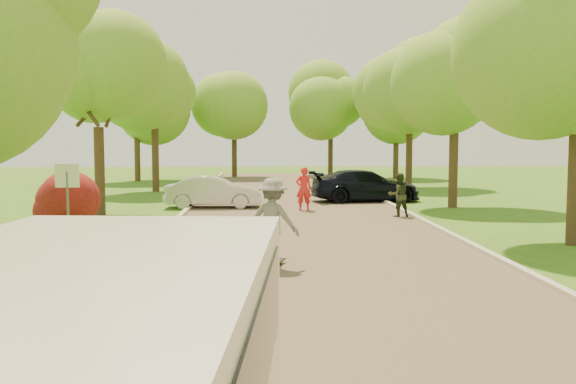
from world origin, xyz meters
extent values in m
plane|color=#375E16|center=(0.00, 0.00, 0.00)|extent=(100.00, 100.00, 0.00)
cube|color=#4C4438|center=(0.00, 8.00, 0.01)|extent=(8.00, 60.00, 0.01)
cube|color=#B2AD9E|center=(-4.05, 8.00, 0.06)|extent=(0.18, 60.00, 0.12)
cube|color=#B2AD9E|center=(4.05, 8.00, 0.06)|extent=(0.18, 60.00, 0.12)
cylinder|color=#59595E|center=(-5.80, 4.00, 1.00)|extent=(0.06, 0.06, 2.00)
cube|color=white|center=(-5.80, 4.00, 1.90)|extent=(0.55, 0.04, 0.55)
cylinder|color=#382619|center=(-6.30, 5.50, 0.35)|extent=(0.12, 0.12, 0.70)
sphere|color=#590F0F|center=(-6.30, 5.50, 1.10)|extent=(1.70, 1.70, 1.70)
cylinder|color=#382619|center=(-7.00, 12.00, 1.57)|extent=(0.36, 0.36, 3.15)
sphere|color=#639C2A|center=(-7.00, 12.00, 4.41)|extent=(4.20, 4.20, 4.20)
sphere|color=#639C2A|center=(-6.37, 12.00, 5.04)|extent=(3.15, 3.15, 3.15)
cylinder|color=#382619|center=(-6.60, 22.00, 1.91)|extent=(0.36, 0.36, 3.83)
sphere|color=#639C2A|center=(-6.60, 22.00, 5.27)|extent=(4.80, 4.80, 4.80)
sphere|color=#639C2A|center=(-5.88, 22.00, 5.99)|extent=(3.60, 3.60, 3.60)
cylinder|color=#382619|center=(6.80, 5.00, 1.91)|extent=(0.36, 0.36, 3.83)
cylinder|color=#382619|center=(6.40, 14.00, 1.69)|extent=(0.36, 0.36, 3.38)
sphere|color=#639C2A|center=(6.40, 14.00, 4.70)|extent=(4.40, 4.40, 4.40)
sphere|color=#639C2A|center=(7.06, 14.00, 5.36)|extent=(3.30, 3.30, 3.30)
cylinder|color=#382619|center=(7.00, 24.00, 2.02)|extent=(0.36, 0.36, 4.05)
sphere|color=#639C2A|center=(7.00, 24.00, 5.61)|extent=(5.20, 5.20, 5.20)
sphere|color=#639C2A|center=(7.78, 24.00, 6.39)|extent=(3.90, 3.90, 3.90)
cylinder|color=#382619|center=(-9.00, 30.00, 1.80)|extent=(0.36, 0.36, 3.60)
sphere|color=#639C2A|center=(-9.00, 30.00, 5.10)|extent=(5.00, 5.00, 5.00)
sphere|color=#639C2A|center=(-8.25, 30.00, 5.85)|extent=(3.75, 3.75, 3.75)
cylinder|color=#382619|center=(8.00, 32.00, 1.91)|extent=(0.36, 0.36, 3.83)
sphere|color=#639C2A|center=(8.00, 32.00, 5.33)|extent=(5.00, 5.00, 5.00)
sphere|color=#639C2A|center=(8.75, 32.00, 6.08)|extent=(3.75, 3.75, 3.75)
cylinder|color=#382619|center=(-3.00, 34.00, 1.69)|extent=(0.36, 0.36, 3.38)
sphere|color=#639C2A|center=(-3.00, 34.00, 4.81)|extent=(4.80, 4.80, 4.80)
sphere|color=#639C2A|center=(-2.28, 34.00, 5.53)|extent=(3.60, 3.60, 3.60)
cylinder|color=#382619|center=(4.00, 36.00, 1.80)|extent=(0.36, 0.36, 3.60)
sphere|color=#639C2A|center=(4.00, 36.00, 5.10)|extent=(5.00, 5.00, 5.00)
sphere|color=#639C2A|center=(4.75, 36.00, 5.85)|extent=(3.75, 3.75, 3.75)
cube|color=black|center=(-2.48, -7.90, 1.61)|extent=(2.54, 4.08, 0.63)
imported|color=silver|center=(-3.12, 14.30, 0.63)|extent=(3.84, 1.41, 1.26)
imported|color=black|center=(3.30, 16.45, 0.69)|extent=(4.95, 2.51, 1.38)
cube|color=black|center=(-1.05, 2.54, 0.11)|extent=(0.62, 0.95, 0.02)
cylinder|color=#BFCC4C|center=(-0.83, 2.81, 0.05)|extent=(0.06, 0.08, 0.07)
cylinder|color=#BFCC4C|center=(-0.98, 2.88, 0.05)|extent=(0.06, 0.08, 0.07)
cylinder|color=#BFCC4C|center=(-1.11, 2.21, 0.05)|extent=(0.06, 0.08, 0.07)
cylinder|color=#BFCC4C|center=(-1.26, 2.28, 0.05)|extent=(0.06, 0.08, 0.07)
imported|color=slate|center=(-1.05, 2.54, 1.02)|extent=(1.34, 1.09, 1.81)
imported|color=red|center=(0.38, 13.14, 0.83)|extent=(0.64, 0.45, 1.66)
imported|color=#282F1C|center=(3.56, 11.02, 0.77)|extent=(0.85, 0.72, 1.54)
camera|label=1|loc=(-1.37, -11.10, 2.79)|focal=40.00mm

